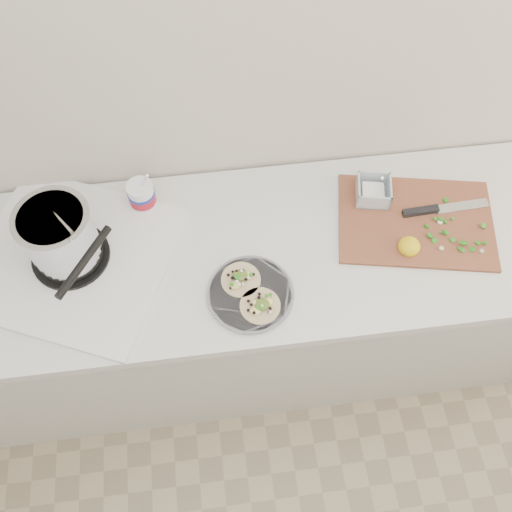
{
  "coord_description": "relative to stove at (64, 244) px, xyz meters",
  "views": [
    {
      "loc": [
        -0.02,
        0.49,
        2.46
      ],
      "look_at": [
        0.09,
        1.35,
        0.96
      ],
      "focal_mm": 40.0,
      "sensor_mm": 36.0,
      "label": 1
    }
  ],
  "objects": [
    {
      "name": "counter",
      "position": [
        0.48,
        -0.02,
        -0.54
      ],
      "size": [
        2.44,
        0.66,
        0.9
      ],
      "color": "beige",
      "rests_on": "ground"
    },
    {
      "name": "taco_plate",
      "position": [
        0.54,
        -0.2,
        -0.08
      ],
      "size": [
        0.26,
        0.26,
        0.04
      ],
      "rotation": [
        0.0,
        0.0,
        0.19
      ],
      "color": "slate",
      "rests_on": "counter"
    },
    {
      "name": "tub",
      "position": [
        0.23,
        0.18,
        -0.03
      ],
      "size": [
        0.09,
        0.09,
        0.2
      ],
      "rotation": [
        0.0,
        0.0,
        0.01
      ],
      "color": "white",
      "rests_on": "counter"
    },
    {
      "name": "stove",
      "position": [
        0.0,
        0.0,
        0.0
      ],
      "size": [
        0.77,
        0.74,
        0.28
      ],
      "rotation": [
        0.0,
        0.0,
        -0.41
      ],
      "color": "silver",
      "rests_on": "counter"
    },
    {
      "name": "cutboard",
      "position": [
        1.1,
        0.01,
        -0.08
      ],
      "size": [
        0.56,
        0.44,
        0.08
      ],
      "rotation": [
        0.0,
        0.0,
        -0.19
      ],
      "color": "brown",
      "rests_on": "counter"
    }
  ]
}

